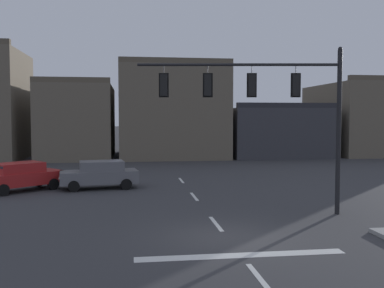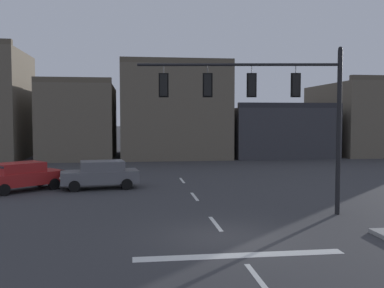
{
  "view_description": "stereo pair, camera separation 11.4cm",
  "coord_description": "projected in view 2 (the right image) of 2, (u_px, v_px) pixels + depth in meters",
  "views": [
    {
      "loc": [
        -3.25,
        -14.73,
        4.13
      ],
      "look_at": [
        -0.54,
        4.94,
        2.94
      ],
      "focal_mm": 41.47,
      "sensor_mm": 36.0,
      "label": 1
    },
    {
      "loc": [
        -3.13,
        -14.75,
        4.13
      ],
      "look_at": [
        -0.54,
        4.94,
        2.94
      ],
      "focal_mm": 41.47,
      "sensor_mm": 36.0,
      "label": 2
    }
  ],
  "objects": [
    {
      "name": "ground_plane",
      "position": [
        226.0,
        238.0,
        15.25
      ],
      "size": [
        400.0,
        400.0,
        0.0
      ],
      "primitive_type": "plane",
      "color": "#353538"
    },
    {
      "name": "stop_bar_paint",
      "position": [
        240.0,
        255.0,
        13.27
      ],
      "size": [
        6.4,
        0.5,
        0.01
      ],
      "primitive_type": "cube",
      "color": "silver",
      "rests_on": "ground"
    },
    {
      "name": "lane_centreline",
      "position": [
        216.0,
        224.0,
        17.23
      ],
      "size": [
        0.16,
        26.4,
        0.01
      ],
      "color": "silver",
      "rests_on": "ground"
    },
    {
      "name": "signal_mast_near_side",
      "position": [
        269.0,
        98.0,
        18.69
      ],
      "size": [
        8.55,
        1.35,
        7.1
      ],
      "color": "black",
      "rests_on": "ground"
    },
    {
      "name": "car_lot_nearside",
      "position": [
        101.0,
        174.0,
        25.76
      ],
      "size": [
        4.63,
        2.41,
        1.61
      ],
      "color": "slate",
      "rests_on": "ground"
    },
    {
      "name": "car_lot_middle",
      "position": [
        22.0,
        176.0,
        24.92
      ],
      "size": [
        4.55,
        4.18,
        1.61
      ],
      "color": "#A81E1E",
      "rests_on": "ground"
    },
    {
      "name": "building_row",
      "position": [
        195.0,
        118.0,
        47.86
      ],
      "size": [
        50.39,
        13.76,
        11.12
      ],
      "color": "#665B4C",
      "rests_on": "ground"
    }
  ]
}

